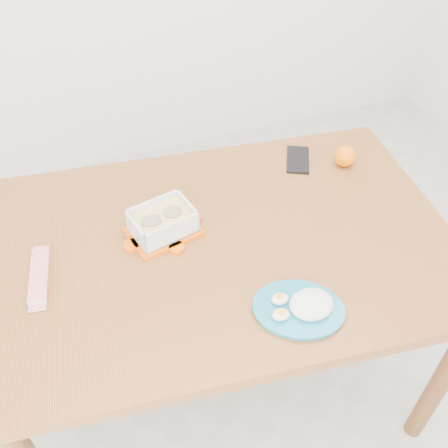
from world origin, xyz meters
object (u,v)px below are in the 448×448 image
object	(u,v)px
orange_fruit	(345,156)
rice_plate	(303,306)
food_container	(163,223)
smartphone	(298,160)
dining_table	(224,259)

from	to	relation	value
orange_fruit	rice_plate	world-z (taller)	orange_fruit
orange_fruit	food_container	bearing A→B (deg)	-171.20
orange_fruit	rice_plate	size ratio (longest dim) A/B	0.23
smartphone	rice_plate	bearing A→B (deg)	-88.75
food_container	rice_plate	xyz separation A→B (m)	(0.25, -0.39, -0.02)
smartphone	orange_fruit	bearing A→B (deg)	-2.48
food_container	smartphone	xyz separation A→B (m)	(0.53, 0.18, -0.04)
food_container	orange_fruit	bearing A→B (deg)	-3.83
dining_table	orange_fruit	size ratio (longest dim) A/B	19.87
orange_fruit	smartphone	distance (m)	0.16
dining_table	rice_plate	distance (m)	0.34
food_container	smartphone	bearing A→B (deg)	6.10
rice_plate	food_container	bearing A→B (deg)	150.28
dining_table	rice_plate	size ratio (longest dim) A/B	4.63
food_container	orange_fruit	xyz separation A→B (m)	(0.66, 0.10, -0.01)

